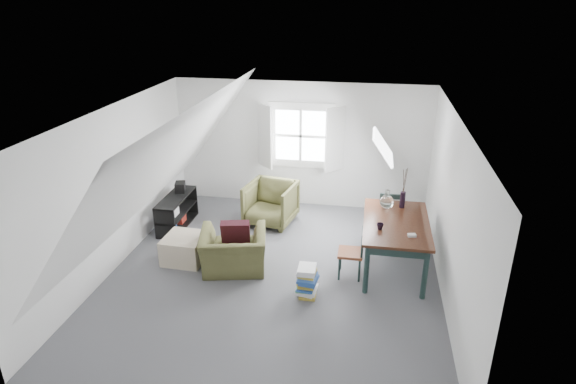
% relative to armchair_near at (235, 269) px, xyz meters
% --- Properties ---
extents(floor, '(5.50, 5.50, 0.00)m').
position_rel_armchair_near_xyz_m(floor, '(0.64, -0.03, 0.00)').
color(floor, '#515257').
rests_on(floor, ground).
extents(ceiling, '(5.50, 5.50, 0.00)m').
position_rel_armchair_near_xyz_m(ceiling, '(0.64, -0.03, 2.50)').
color(ceiling, white).
rests_on(ceiling, wall_back).
extents(wall_back, '(5.00, 0.00, 5.00)m').
position_rel_armchair_near_xyz_m(wall_back, '(0.64, 2.72, 1.25)').
color(wall_back, silver).
rests_on(wall_back, ground).
extents(wall_front, '(5.00, 0.00, 5.00)m').
position_rel_armchair_near_xyz_m(wall_front, '(0.64, -2.78, 1.25)').
color(wall_front, silver).
rests_on(wall_front, ground).
extents(wall_left, '(0.00, 5.50, 5.50)m').
position_rel_armchair_near_xyz_m(wall_left, '(-1.86, -0.03, 1.25)').
color(wall_left, silver).
rests_on(wall_left, ground).
extents(wall_right, '(0.00, 5.50, 5.50)m').
position_rel_armchair_near_xyz_m(wall_right, '(3.14, -0.03, 1.25)').
color(wall_right, silver).
rests_on(wall_right, ground).
extents(slope_left, '(3.19, 5.50, 4.48)m').
position_rel_armchair_near_xyz_m(slope_left, '(-0.91, -0.03, 1.78)').
color(slope_left, white).
rests_on(slope_left, wall_left).
extents(slope_right, '(3.19, 5.50, 4.48)m').
position_rel_armchair_near_xyz_m(slope_right, '(2.19, -0.03, 1.78)').
color(slope_right, white).
rests_on(slope_right, wall_right).
extents(dormer_window, '(1.71, 0.35, 1.30)m').
position_rel_armchair_near_xyz_m(dormer_window, '(0.64, 2.65, 1.45)').
color(dormer_window, white).
rests_on(dormer_window, wall_back).
extents(skylight, '(0.35, 0.75, 0.47)m').
position_rel_armchair_near_xyz_m(skylight, '(2.19, 1.27, 1.75)').
color(skylight, white).
rests_on(skylight, slope_right).
extents(armchair_near, '(1.17, 1.07, 0.65)m').
position_rel_armchair_near_xyz_m(armchair_near, '(0.00, 0.00, 0.00)').
color(armchair_near, '#4A4A25').
rests_on(armchair_near, floor).
extents(armchair_far, '(1.00, 1.02, 0.80)m').
position_rel_armchair_near_xyz_m(armchair_far, '(0.23, 1.73, 0.00)').
color(armchair_far, '#4A4A25').
rests_on(armchair_far, floor).
extents(throw_pillow, '(0.49, 0.34, 0.46)m').
position_rel_armchair_near_xyz_m(throw_pillow, '(0.00, 0.15, 0.56)').
color(throw_pillow, '#390F18').
rests_on(throw_pillow, armchair_near).
extents(ottoman, '(0.66, 0.66, 0.42)m').
position_rel_armchair_near_xyz_m(ottoman, '(-0.86, 0.14, 0.21)').
color(ottoman, '#BAA88B').
rests_on(ottoman, floor).
extents(dining_table, '(0.99, 1.65, 0.82)m').
position_rel_armchair_near_xyz_m(dining_table, '(2.45, 0.45, 0.72)').
color(dining_table, '#351B11').
rests_on(dining_table, floor).
extents(demijohn, '(0.22, 0.22, 0.32)m').
position_rel_armchair_near_xyz_m(demijohn, '(2.30, 0.90, 0.95)').
color(demijohn, silver).
rests_on(demijohn, dining_table).
extents(vase_twigs, '(0.09, 0.09, 0.67)m').
position_rel_armchair_near_xyz_m(vase_twigs, '(2.55, 1.00, 0.97)').
color(vase_twigs, black).
rests_on(vase_twigs, dining_table).
extents(cup, '(0.11, 0.11, 0.09)m').
position_rel_armchair_near_xyz_m(cup, '(2.20, 0.15, 0.82)').
color(cup, black).
rests_on(cup, dining_table).
extents(paper_box, '(0.13, 0.10, 0.04)m').
position_rel_armchair_near_xyz_m(paper_box, '(2.65, 0.00, 0.84)').
color(paper_box, white).
rests_on(paper_box, dining_table).
extents(dining_chair_far, '(0.45, 0.45, 0.96)m').
position_rel_armchair_near_xyz_m(dining_chair_far, '(2.40, 1.39, 0.50)').
color(dining_chair_far, brown).
rests_on(dining_chair_far, floor).
extents(dining_chair_near, '(0.37, 0.37, 0.79)m').
position_rel_armchair_near_xyz_m(dining_chair_near, '(1.83, 0.13, 0.41)').
color(dining_chair_near, brown).
rests_on(dining_chair_near, floor).
extents(media_shelf, '(0.38, 1.15, 0.59)m').
position_rel_armchair_near_xyz_m(media_shelf, '(-1.46, 1.26, 0.27)').
color(media_shelf, black).
rests_on(media_shelf, floor).
extents(electronics_box, '(0.23, 0.28, 0.19)m').
position_rel_armchair_near_xyz_m(electronics_box, '(-1.46, 1.55, 0.67)').
color(electronics_box, black).
rests_on(electronics_box, media_shelf).
extents(magazine_stack, '(0.33, 0.39, 0.44)m').
position_rel_armchair_near_xyz_m(magazine_stack, '(1.22, -0.48, 0.22)').
color(magazine_stack, '#B29933').
rests_on(magazine_stack, floor).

